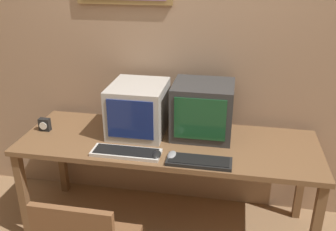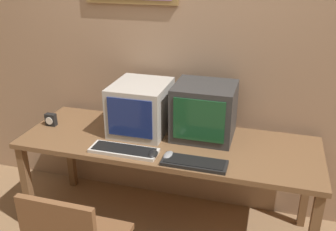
{
  "view_description": "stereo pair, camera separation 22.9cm",
  "coord_description": "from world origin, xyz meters",
  "px_view_note": "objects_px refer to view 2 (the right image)",
  "views": [
    {
      "loc": [
        0.43,
        -1.37,
        1.96
      ],
      "look_at": [
        0.0,
        0.94,
        0.94
      ],
      "focal_mm": 40.0,
      "sensor_mm": 36.0,
      "label": 1
    },
    {
      "loc": [
        0.65,
        -1.31,
        1.96
      ],
      "look_at": [
        0.0,
        0.94,
        0.94
      ],
      "focal_mm": 40.0,
      "sensor_mm": 36.0,
      "label": 2
    }
  ],
  "objects_px": {
    "mouse_near_keyboard": "(168,156)",
    "mouse_far_corner": "(153,154)",
    "monitor_left": "(141,107)",
    "desk_clock": "(51,120)",
    "monitor_right": "(204,111)",
    "keyboard_side": "(194,163)",
    "keyboard_main": "(124,150)"
  },
  "relations": [
    {
      "from": "mouse_near_keyboard",
      "to": "mouse_far_corner",
      "type": "bearing_deg",
      "value": -171.18
    },
    {
      "from": "monitor_left",
      "to": "desk_clock",
      "type": "distance_m",
      "value": 0.71
    },
    {
      "from": "monitor_right",
      "to": "mouse_far_corner",
      "type": "relative_size",
      "value": 3.92
    },
    {
      "from": "keyboard_side",
      "to": "mouse_near_keyboard",
      "type": "relative_size",
      "value": 3.42
    },
    {
      "from": "mouse_near_keyboard",
      "to": "keyboard_side",
      "type": "bearing_deg",
      "value": -10.23
    },
    {
      "from": "monitor_right",
      "to": "mouse_far_corner",
      "type": "height_order",
      "value": "monitor_right"
    },
    {
      "from": "mouse_far_corner",
      "to": "mouse_near_keyboard",
      "type": "bearing_deg",
      "value": 8.82
    },
    {
      "from": "desk_clock",
      "to": "monitor_left",
      "type": "bearing_deg",
      "value": 9.63
    },
    {
      "from": "monitor_left",
      "to": "monitor_right",
      "type": "distance_m",
      "value": 0.46
    },
    {
      "from": "keyboard_side",
      "to": "mouse_near_keyboard",
      "type": "height_order",
      "value": "mouse_near_keyboard"
    },
    {
      "from": "monitor_right",
      "to": "keyboard_main",
      "type": "xyz_separation_m",
      "value": [
        -0.46,
        -0.39,
        -0.18
      ]
    },
    {
      "from": "mouse_near_keyboard",
      "to": "desk_clock",
      "type": "bearing_deg",
      "value": 167.08
    },
    {
      "from": "keyboard_main",
      "to": "mouse_far_corner",
      "type": "xyz_separation_m",
      "value": [
        0.21,
        -0.01,
        0.01
      ]
    },
    {
      "from": "monitor_left",
      "to": "keyboard_side",
      "type": "height_order",
      "value": "monitor_left"
    },
    {
      "from": "keyboard_side",
      "to": "mouse_far_corner",
      "type": "distance_m",
      "value": 0.28
    },
    {
      "from": "monitor_left",
      "to": "desk_clock",
      "type": "xyz_separation_m",
      "value": [
        -0.69,
        -0.12,
        -0.13
      ]
    },
    {
      "from": "monitor_left",
      "to": "desk_clock",
      "type": "height_order",
      "value": "monitor_left"
    },
    {
      "from": "monitor_left",
      "to": "mouse_far_corner",
      "type": "xyz_separation_m",
      "value": [
        0.21,
        -0.36,
        -0.16
      ]
    },
    {
      "from": "monitor_left",
      "to": "keyboard_main",
      "type": "height_order",
      "value": "monitor_left"
    },
    {
      "from": "keyboard_main",
      "to": "desk_clock",
      "type": "distance_m",
      "value": 0.73
    },
    {
      "from": "monitor_left",
      "to": "keyboard_main",
      "type": "relative_size",
      "value": 0.97
    },
    {
      "from": "monitor_left",
      "to": "mouse_far_corner",
      "type": "bearing_deg",
      "value": -59.89
    },
    {
      "from": "mouse_far_corner",
      "to": "desk_clock",
      "type": "relative_size",
      "value": 1.14
    },
    {
      "from": "keyboard_side",
      "to": "desk_clock",
      "type": "distance_m",
      "value": 1.21
    },
    {
      "from": "keyboard_side",
      "to": "desk_clock",
      "type": "height_order",
      "value": "desk_clock"
    },
    {
      "from": "keyboard_side",
      "to": "mouse_near_keyboard",
      "type": "xyz_separation_m",
      "value": [
        -0.18,
        0.03,
        0.0
      ]
    },
    {
      "from": "mouse_near_keyboard",
      "to": "monitor_right",
      "type": "bearing_deg",
      "value": 68.21
    },
    {
      "from": "monitor_left",
      "to": "mouse_far_corner",
      "type": "height_order",
      "value": "monitor_left"
    },
    {
      "from": "monitor_left",
      "to": "mouse_near_keyboard",
      "type": "distance_m",
      "value": 0.49
    },
    {
      "from": "mouse_near_keyboard",
      "to": "desk_clock",
      "type": "xyz_separation_m",
      "value": [
        -1.0,
        0.23,
        0.03
      ]
    },
    {
      "from": "keyboard_main",
      "to": "keyboard_side",
      "type": "xyz_separation_m",
      "value": [
        0.48,
        -0.03,
        0.0
      ]
    },
    {
      "from": "mouse_near_keyboard",
      "to": "mouse_far_corner",
      "type": "distance_m",
      "value": 0.1
    }
  ]
}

